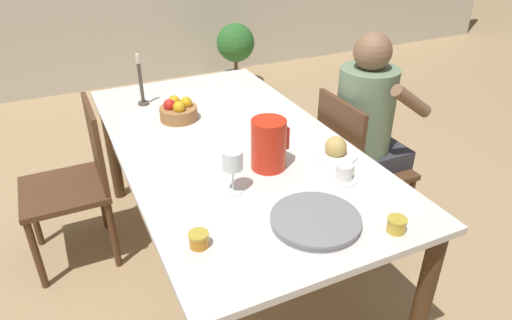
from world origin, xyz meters
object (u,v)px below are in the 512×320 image
(red_pitcher, at_px, (269,144))
(serving_tray, at_px, (315,220))
(jam_jar_red, at_px, (397,224))
(jam_jar_amber, at_px, (199,239))
(fruit_bowl, at_px, (178,111))
(wine_glass_water, at_px, (233,162))
(potted_plant, at_px, (236,49))
(bread_plate, at_px, (336,150))
(chair_person_side, at_px, (355,165))
(teacup_near_person, at_px, (344,174))
(chair_opposite, at_px, (76,181))
(person_seated, at_px, (369,122))
(candlestick_tall, at_px, (141,86))

(red_pitcher, distance_m, serving_tray, 0.44)
(jam_jar_red, bearing_deg, jam_jar_amber, 161.34)
(jam_jar_red, distance_m, fruit_bowl, 1.28)
(wine_glass_water, relative_size, potted_plant, 0.27)
(wine_glass_water, relative_size, fruit_bowl, 0.92)
(bread_plate, relative_size, jam_jar_red, 2.88)
(jam_jar_amber, bearing_deg, fruit_bowl, 76.77)
(chair_person_side, height_order, jam_jar_red, chair_person_side)
(red_pitcher, relative_size, jam_jar_red, 3.23)
(wine_glass_water, bearing_deg, chair_person_side, 20.35)
(chair_person_side, relative_size, teacup_near_person, 7.23)
(chair_person_side, xyz_separation_m, teacup_near_person, (-0.41, -0.43, 0.29))
(bread_plate, height_order, jam_jar_red, bread_plate)
(chair_opposite, relative_size, bread_plate, 4.41)
(wine_glass_water, height_order, jam_jar_red, wine_glass_water)
(person_seated, bearing_deg, potted_plant, 173.36)
(potted_plant, bearing_deg, red_pitcher, -110.19)
(jam_jar_red, bearing_deg, candlestick_tall, 109.44)
(chair_person_side, bearing_deg, jam_jar_red, -29.05)
(chair_opposite, xyz_separation_m, bread_plate, (1.07, -0.73, 0.29))
(fruit_bowl, bearing_deg, serving_tray, -80.63)
(red_pitcher, height_order, fruit_bowl, red_pitcher)
(chair_person_side, height_order, jam_jar_amber, chair_person_side)
(fruit_bowl, relative_size, candlestick_tall, 0.67)
(red_pitcher, height_order, serving_tray, red_pitcher)
(potted_plant, bearing_deg, jam_jar_red, -103.67)
(chair_opposite, xyz_separation_m, jam_jar_red, (0.96, -1.27, 0.29))
(chair_opposite, bearing_deg, jam_jar_amber, -163.08)
(jam_jar_amber, bearing_deg, wine_glass_water, 47.87)
(jam_jar_red, xyz_separation_m, fruit_bowl, (-0.41, 1.22, 0.02))
(jam_jar_amber, xyz_separation_m, potted_plant, (1.45, 3.13, -0.36))
(chair_person_side, distance_m, bread_plate, 0.50)
(potted_plant, bearing_deg, candlestick_tall, -125.93)
(chair_person_side, relative_size, jam_jar_red, 12.68)
(red_pitcher, distance_m, candlestick_tall, 0.97)
(wine_glass_water, height_order, fruit_bowl, wine_glass_water)
(chair_person_side, relative_size, fruit_bowl, 4.45)
(red_pitcher, relative_size, wine_glass_water, 1.23)
(person_seated, relative_size, potted_plant, 1.80)
(chair_person_side, xyz_separation_m, jam_jar_amber, (-1.08, -0.57, 0.29))
(red_pitcher, relative_size, serving_tray, 0.68)
(jam_jar_amber, xyz_separation_m, fruit_bowl, (0.23, 1.00, 0.02))
(chair_person_side, relative_size, serving_tray, 2.68)
(jam_jar_red, height_order, candlestick_tall, candlestick_tall)
(jam_jar_red, bearing_deg, wine_glass_water, 131.22)
(serving_tray, bearing_deg, red_pitcher, 86.41)
(person_seated, relative_size, wine_glass_water, 6.56)
(candlestick_tall, bearing_deg, chair_opposite, -152.64)
(wine_glass_water, height_order, bread_plate, wine_glass_water)
(red_pitcher, height_order, bread_plate, red_pitcher)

